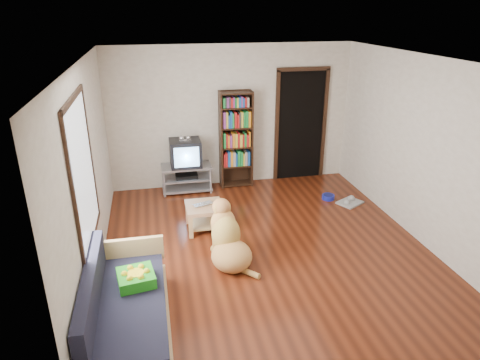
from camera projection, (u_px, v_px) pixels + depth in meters
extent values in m
plane|color=#59210F|center=(265.00, 247.00, 6.12)|extent=(5.00, 5.00, 0.00)
plane|color=white|center=(270.00, 60.00, 5.14)|extent=(5.00, 5.00, 0.00)
plane|color=beige|center=(231.00, 117.00, 7.90)|extent=(4.50, 0.00, 4.50)
plane|color=beige|center=(352.00, 266.00, 3.37)|extent=(4.50, 0.00, 4.50)
plane|color=beige|center=(89.00, 174.00, 5.20)|extent=(0.00, 5.00, 5.00)
plane|color=beige|center=(420.00, 150.00, 6.06)|extent=(0.00, 5.00, 5.00)
cube|color=green|center=(136.00, 278.00, 4.60)|extent=(0.43, 0.43, 0.13)
imported|color=silver|center=(204.00, 205.00, 6.44)|extent=(0.35, 0.28, 0.02)
cylinder|color=navy|center=(328.00, 197.00, 7.62)|extent=(0.22, 0.22, 0.08)
cube|color=#A6A6A6|center=(350.00, 203.00, 7.46)|extent=(0.50, 0.47, 0.03)
cube|color=white|center=(83.00, 173.00, 4.67)|extent=(0.02, 1.30, 1.60)
cube|color=black|center=(72.00, 99.00, 4.37)|extent=(0.03, 1.42, 0.06)
cube|color=black|center=(93.00, 239.00, 4.99)|extent=(0.03, 1.42, 0.06)
cube|color=black|center=(74.00, 200.00, 4.04)|extent=(0.03, 0.06, 1.70)
cube|color=black|center=(90.00, 153.00, 5.31)|extent=(0.03, 0.06, 1.70)
cube|color=black|center=(300.00, 126.00, 8.24)|extent=(0.90, 0.02, 2.10)
cube|color=black|center=(277.00, 128.00, 8.13)|extent=(0.07, 0.05, 2.14)
cube|color=black|center=(324.00, 125.00, 8.32)|extent=(0.07, 0.05, 2.14)
cube|color=black|center=(304.00, 69.00, 7.82)|extent=(1.03, 0.05, 0.07)
cube|color=#99999E|center=(186.00, 166.00, 7.81)|extent=(0.90, 0.45, 0.04)
cube|color=#99999E|center=(187.00, 178.00, 7.89)|extent=(0.86, 0.42, 0.03)
cube|color=#99999E|center=(187.00, 187.00, 7.97)|extent=(0.90, 0.45, 0.04)
cylinder|color=#99999E|center=(164.00, 184.00, 7.63)|extent=(0.04, 0.04, 0.50)
cylinder|color=#99999E|center=(211.00, 180.00, 7.79)|extent=(0.04, 0.04, 0.50)
cylinder|color=#99999E|center=(163.00, 176.00, 7.99)|extent=(0.04, 0.04, 0.50)
cylinder|color=#99999E|center=(208.00, 173.00, 8.16)|extent=(0.04, 0.04, 0.50)
cube|color=black|center=(187.00, 176.00, 7.87)|extent=(0.40, 0.30, 0.07)
cube|color=black|center=(185.00, 153.00, 7.71)|extent=(0.55, 0.48, 0.48)
cube|color=black|center=(184.00, 150.00, 7.89)|extent=(0.40, 0.14, 0.36)
cube|color=#8CBFF2|center=(187.00, 157.00, 7.49)|extent=(0.44, 0.02, 0.36)
cube|color=silver|center=(185.00, 140.00, 7.57)|extent=(0.20, 0.07, 0.02)
sphere|color=silver|center=(181.00, 138.00, 7.54)|extent=(0.09, 0.09, 0.09)
sphere|color=silver|center=(188.00, 138.00, 7.56)|extent=(0.09, 0.09, 0.09)
cube|color=black|center=(221.00, 141.00, 7.86)|extent=(0.03, 0.30, 1.80)
cube|color=black|center=(251.00, 139.00, 7.97)|extent=(0.03, 0.30, 1.80)
cube|color=black|center=(234.00, 138.00, 8.04)|extent=(0.60, 0.02, 1.80)
cube|color=black|center=(236.00, 183.00, 8.24)|extent=(0.56, 0.28, 0.02)
cube|color=black|center=(236.00, 165.00, 8.10)|extent=(0.56, 0.28, 0.03)
cube|color=black|center=(236.00, 146.00, 7.96)|extent=(0.56, 0.28, 0.02)
cube|color=black|center=(236.00, 127.00, 7.82)|extent=(0.56, 0.28, 0.02)
cube|color=black|center=(236.00, 107.00, 7.68)|extent=(0.56, 0.28, 0.02)
cube|color=black|center=(236.00, 93.00, 7.58)|extent=(0.56, 0.28, 0.02)
cube|color=tan|center=(131.00, 325.00, 4.46)|extent=(0.80, 1.80, 0.22)
cube|color=#1E1E2D|center=(129.00, 308.00, 4.38)|extent=(0.74, 1.74, 0.18)
cube|color=#1E1E2D|center=(91.00, 290.00, 4.21)|extent=(0.12, 1.74, 0.40)
cube|color=tan|center=(130.00, 250.00, 5.09)|extent=(0.80, 0.06, 0.30)
cube|color=tan|center=(204.00, 207.00, 6.48)|extent=(0.55, 0.55, 0.06)
cube|color=tan|center=(205.00, 223.00, 6.58)|extent=(0.45, 0.45, 0.03)
cube|color=tan|center=(191.00, 228.00, 6.30)|extent=(0.06, 0.06, 0.34)
cube|color=tan|center=(222.00, 224.00, 6.39)|extent=(0.06, 0.06, 0.34)
cube|color=tan|center=(188.00, 213.00, 6.72)|extent=(0.06, 0.06, 0.34)
cube|color=tan|center=(217.00, 211.00, 6.81)|extent=(0.06, 0.06, 0.34)
ellipsoid|color=tan|center=(232.00, 256.00, 5.59)|extent=(0.63, 0.67, 0.39)
ellipsoid|color=gold|center=(226.00, 234.00, 5.69)|extent=(0.45, 0.48, 0.52)
ellipsoid|color=tan|center=(223.00, 222.00, 5.74)|extent=(0.39, 0.36, 0.37)
ellipsoid|color=#D28550|center=(221.00, 207.00, 5.71)|extent=(0.29, 0.31, 0.23)
ellipsoid|color=tan|center=(218.00, 205.00, 5.83)|extent=(0.14, 0.22, 0.10)
sphere|color=black|center=(216.00, 202.00, 5.91)|extent=(0.05, 0.05, 0.05)
ellipsoid|color=#BA8347|center=(216.00, 210.00, 5.65)|extent=(0.07, 0.09, 0.16)
ellipsoid|color=tan|center=(229.00, 208.00, 5.71)|extent=(0.07, 0.09, 0.16)
cylinder|color=#BC8C48|center=(215.00, 239.00, 5.91)|extent=(0.11, 0.14, 0.43)
cylinder|color=tan|center=(226.00, 237.00, 5.97)|extent=(0.11, 0.14, 0.43)
sphere|color=tan|center=(214.00, 249.00, 6.03)|extent=(0.11, 0.11, 0.11)
sphere|color=gold|center=(225.00, 246.00, 6.08)|extent=(0.11, 0.11, 0.11)
cylinder|color=tan|center=(247.00, 272.00, 5.49)|extent=(0.30, 0.33, 0.09)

